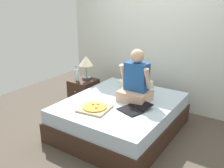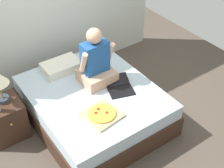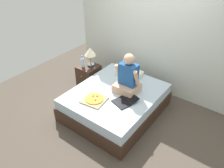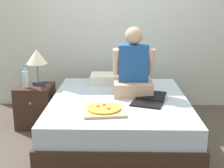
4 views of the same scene
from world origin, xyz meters
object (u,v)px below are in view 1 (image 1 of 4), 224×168
nightstand_left (84,93)px  laptop (134,109)px  water_bottle (76,75)px  bed (121,116)px  person_seated (136,82)px  lamp_on_left_nightstand (86,63)px  pizza_box (95,108)px

nightstand_left → laptop: size_ratio=1.07×
water_bottle → laptop: (1.46, -0.47, -0.12)m
bed → nightstand_left: (-1.07, 0.39, 0.02)m
person_seated → lamp_on_left_nightstand: bearing=166.4°
lamp_on_left_nightstand → water_bottle: bearing=-130.6°
nightstand_left → person_seated: size_ratio=0.67×
nightstand_left → water_bottle: bearing=-131.7°
nightstand_left → laptop: bearing=-22.3°
bed → person_seated: 0.58m
bed → laptop: laptop is taller
bed → laptop: bearing=-28.7°
nightstand_left → water_bottle: (-0.08, -0.09, 0.37)m
water_bottle → laptop: water_bottle is taller
lamp_on_left_nightstand → person_seated: (1.19, -0.29, -0.07)m
person_seated → pizza_box: person_seated is taller
bed → lamp_on_left_nightstand: bearing=156.6°
bed → pizza_box: size_ratio=4.11×
nightstand_left → pizza_box: (0.91, -0.85, 0.25)m
water_bottle → pizza_box: water_bottle is taller
laptop → pizza_box: (-0.46, -0.28, -0.00)m
person_seated → pizza_box: (-0.31, -0.61, -0.27)m
lamp_on_left_nightstand → pizza_box: lamp_on_left_nightstand is taller
bed → water_bottle: size_ratio=6.69×
lamp_on_left_nightstand → pizza_box: bearing=-45.7°
nightstand_left → bed: bearing=-20.3°
nightstand_left → pizza_box: 1.27m
lamp_on_left_nightstand → laptop: 1.51m
lamp_on_left_nightstand → bed: bearing=-23.4°
pizza_box → laptop: bearing=31.1°
water_bottle → laptop: bearing=-18.0°
bed → pizza_box: (-0.15, -0.45, 0.27)m
water_bottle → laptop: size_ratio=0.56×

